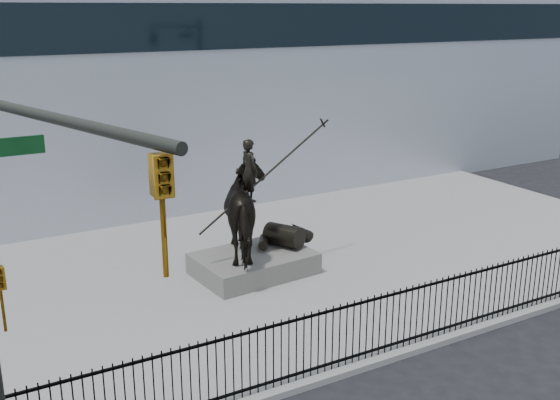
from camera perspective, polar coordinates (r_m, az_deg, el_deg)
ground at (r=14.08m, az=8.82°, el=-16.76°), size 120.00×120.00×0.00m
plaza at (r=19.32m, az=-4.15°, el=-6.72°), size 30.00×12.00×0.15m
building at (r=30.21m, az=-15.20°, el=9.89°), size 44.00×14.00×9.00m
picket_fence at (r=14.47m, az=5.87°, el=-11.50°), size 22.10×0.10×1.50m
statue_plinth at (r=19.25m, az=-2.30°, el=-5.54°), size 3.46×2.52×0.62m
equestrian_statue at (r=18.74m, az=-2.20°, el=-0.96°), size 4.22×2.78×3.58m
traffic_signal_left at (r=9.25m, az=-22.44°, el=-8.04°), size 1.52×4.84×7.00m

